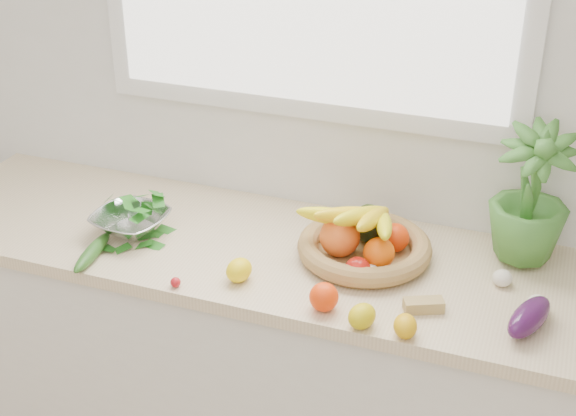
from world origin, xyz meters
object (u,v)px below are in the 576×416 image
(apple, at_px, (358,270))
(fruit_basket, at_px, (364,240))
(cucumber, at_px, (92,252))
(potted_herb, at_px, (531,193))
(colander_with_spinach, at_px, (130,217))
(eggplant, at_px, (529,317))

(apple, distance_m, fruit_basket, 0.13)
(cucumber, bearing_deg, potted_herb, 19.62)
(cucumber, height_order, potted_herb, potted_herb)
(cucumber, relative_size, potted_herb, 0.57)
(colander_with_spinach, bearing_deg, cucumber, -101.72)
(cucumber, xyz_separation_m, potted_herb, (1.14, 0.41, 0.19))
(apple, relative_size, eggplant, 0.39)
(eggplant, xyz_separation_m, colander_with_spinach, (-1.16, 0.08, 0.02))
(eggplant, bearing_deg, apple, 172.14)
(eggplant, bearing_deg, colander_with_spinach, 176.07)
(apple, bearing_deg, fruit_basket, 98.61)
(eggplant, bearing_deg, cucumber, -176.08)
(cucumber, bearing_deg, colander_with_spinach, 78.28)
(potted_herb, distance_m, colander_with_spinach, 1.14)
(apple, bearing_deg, cucumber, -168.92)
(colander_with_spinach, bearing_deg, potted_herb, 12.50)
(eggplant, distance_m, cucumber, 1.19)
(potted_herb, height_order, fruit_basket, potted_herb)
(apple, relative_size, potted_herb, 0.19)
(fruit_basket, height_order, colander_with_spinach, fruit_basket)
(eggplant, height_order, potted_herb, potted_herb)
(eggplant, relative_size, colander_with_spinach, 0.77)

